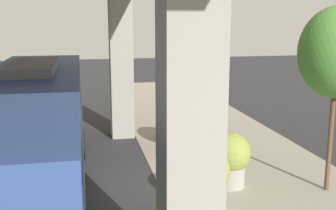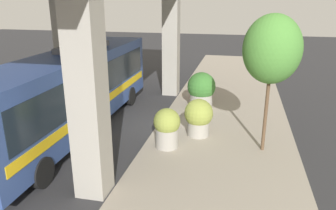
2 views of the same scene
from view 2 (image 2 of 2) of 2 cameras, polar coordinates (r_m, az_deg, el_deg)
ground_plane at (r=15.08m, az=-2.05°, el=-3.85°), size 80.00×80.00×0.00m
sidewalk_strip at (r=14.65m, az=9.41°, el=-4.74°), size 6.00×40.00×0.02m
bus at (r=14.60m, az=-16.26°, el=2.92°), size 2.57×12.49×3.68m
fire_hydrant at (r=19.32m, az=4.51°, el=2.59°), size 0.38×0.18×0.92m
planter_front at (r=17.47m, az=5.82°, el=2.62°), size 1.49×1.49×1.94m
planter_middle at (r=13.93m, az=5.34°, el=-2.07°), size 1.22×1.22×1.63m
planter_back at (r=12.80m, az=-0.20°, el=-3.93°), size 1.05×1.05×1.61m
street_tree_near at (r=12.29m, az=17.67°, el=9.19°), size 2.07×2.07×5.17m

